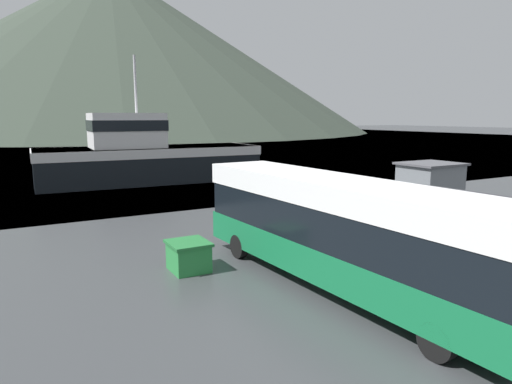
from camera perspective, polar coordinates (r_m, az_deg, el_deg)
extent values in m
plane|color=slate|center=(144.60, -25.65, 6.43)|extent=(240.00, 240.00, 0.00)
cone|color=#333D33|center=(176.81, -17.48, 16.51)|extent=(178.35, 178.35, 56.65)
cube|color=#146B3D|center=(14.49, 10.34, -8.16)|extent=(3.05, 12.56, 1.05)
cube|color=black|center=(14.20, 10.47, -3.84)|extent=(2.99, 12.31, 1.19)
cube|color=white|center=(14.01, 10.59, 0.02)|extent=(3.05, 12.56, 0.75)
cube|color=black|center=(19.20, -2.21, -0.86)|extent=(2.14, 0.17, 1.61)
cylinder|color=black|center=(17.42, -2.12, -6.78)|extent=(0.34, 0.91, 0.90)
cylinder|color=black|center=(18.53, 3.62, -5.80)|extent=(0.34, 0.91, 0.90)
cylinder|color=black|center=(11.25, 21.73, -16.91)|extent=(0.34, 0.91, 0.90)
cylinder|color=black|center=(12.90, 27.52, -13.84)|extent=(0.34, 0.91, 0.90)
cube|color=#2D2D33|center=(18.14, 22.59, -3.55)|extent=(2.56, 4.40, 2.23)
cube|color=#2D2D33|center=(19.95, 15.21, -3.49)|extent=(2.31, 2.02, 1.23)
cube|color=black|center=(19.22, 17.35, -1.02)|extent=(1.81, 0.25, 0.78)
cylinder|color=black|center=(19.24, 13.86, -5.80)|extent=(0.29, 0.72, 0.70)
cylinder|color=black|center=(20.68, 17.35, -4.89)|extent=(0.29, 0.72, 0.70)
cylinder|color=black|center=(17.15, 23.35, -8.19)|extent=(0.29, 0.72, 0.70)
cylinder|color=black|center=(18.75, 26.44, -6.93)|extent=(0.29, 0.72, 0.70)
cube|color=black|center=(38.56, -13.14, 3.40)|extent=(17.62, 6.63, 2.83)
cube|color=white|center=(38.47, -13.20, 4.97)|extent=(17.79, 6.70, 0.71)
cube|color=white|center=(38.02, -15.86, 7.41)|extent=(5.74, 4.33, 2.73)
cube|color=black|center=(38.01, -15.89, 8.02)|extent=(5.86, 4.46, 0.82)
cylinder|color=#B2B2B7|center=(38.25, -14.85, 12.88)|extent=(0.20, 0.20, 4.50)
cube|color=#287F3D|center=(16.18, -8.41, -8.10)|extent=(1.22, 1.32, 0.93)
cube|color=#226C34|center=(16.03, -8.46, -6.33)|extent=(1.34, 1.45, 0.10)
cube|color=slate|center=(28.05, 20.88, 0.57)|extent=(2.96, 2.50, 2.58)
cube|color=#4C4C51|center=(27.89, 21.04, 3.31)|extent=(3.25, 2.75, 0.12)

